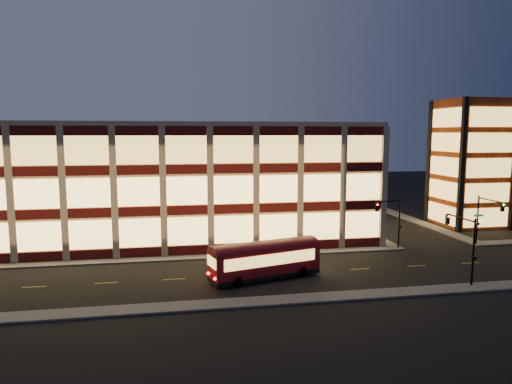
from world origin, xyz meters
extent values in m
plane|color=black|center=(0.00, 0.00, 0.00)|extent=(200.00, 200.00, 0.00)
cube|color=#514F4C|center=(-3.00, 1.00, 0.07)|extent=(54.00, 2.00, 0.15)
cube|color=#514F4C|center=(23.00, 17.00, 0.07)|extent=(2.00, 30.00, 0.15)
cube|color=#514F4C|center=(34.00, 17.00, 0.07)|extent=(2.00, 30.00, 0.15)
cube|color=#514F4C|center=(0.00, -13.00, 0.07)|extent=(100.00, 2.00, 0.15)
cube|color=tan|center=(-3.00, 17.00, 7.00)|extent=(50.00, 30.00, 14.00)
cube|color=tan|center=(-3.00, 17.00, 14.25)|extent=(50.40, 30.40, 0.50)
cube|color=#470C0A|center=(-3.00, 1.88, 0.65)|extent=(50.10, 0.25, 1.00)
cube|color=#FFD06B|center=(-3.00, 1.90, 2.75)|extent=(49.00, 0.20, 3.00)
cube|color=#470C0A|center=(22.12, 17.00, 0.65)|extent=(0.25, 30.10, 1.00)
cube|color=#FFD06B|center=(22.10, 17.00, 2.75)|extent=(0.20, 29.00, 3.00)
cube|color=#470C0A|center=(-3.00, 1.88, 5.05)|extent=(50.10, 0.25, 1.00)
cube|color=#FFD06B|center=(-3.00, 1.90, 7.15)|extent=(49.00, 0.20, 3.00)
cube|color=#470C0A|center=(22.12, 17.00, 5.05)|extent=(0.25, 30.10, 1.00)
cube|color=#FFD06B|center=(22.10, 17.00, 7.15)|extent=(0.20, 29.00, 3.00)
cube|color=#470C0A|center=(-3.00, 1.88, 9.45)|extent=(50.10, 0.25, 1.00)
cube|color=#FFD06B|center=(-3.00, 1.90, 11.55)|extent=(49.00, 0.20, 3.00)
cube|color=#470C0A|center=(22.12, 17.00, 9.45)|extent=(0.25, 30.10, 1.00)
cube|color=#FFD06B|center=(22.10, 17.00, 11.55)|extent=(0.20, 29.00, 3.00)
cube|color=#8C3814|center=(40.00, 12.00, 9.00)|extent=(8.00, 8.00, 18.00)
cube|color=black|center=(36.00, 8.00, 9.00)|extent=(0.60, 0.60, 18.00)
cube|color=black|center=(36.00, 16.00, 9.00)|extent=(0.60, 0.60, 18.00)
cube|color=black|center=(44.00, 16.00, 9.00)|extent=(0.60, 0.60, 18.00)
cube|color=#E5AD50|center=(40.00, 7.92, 1.80)|extent=(6.60, 0.16, 2.60)
cube|color=#E5AD50|center=(35.92, 12.00, 1.80)|extent=(0.16, 6.60, 2.60)
cube|color=#E5AD50|center=(40.00, 7.92, 5.20)|extent=(6.60, 0.16, 2.60)
cube|color=#E5AD50|center=(35.92, 12.00, 5.20)|extent=(0.16, 6.60, 2.60)
cube|color=#E5AD50|center=(40.00, 7.92, 8.60)|extent=(6.60, 0.16, 2.60)
cube|color=#E5AD50|center=(35.92, 12.00, 8.60)|extent=(0.16, 6.60, 2.60)
cube|color=#E5AD50|center=(40.00, 7.92, 12.00)|extent=(6.60, 0.16, 2.60)
cube|color=#E5AD50|center=(35.92, 12.00, 12.00)|extent=(0.16, 6.60, 2.60)
cube|color=#E5AD50|center=(40.00, 7.92, 15.40)|extent=(6.60, 0.16, 2.60)
cube|color=#E5AD50|center=(35.92, 12.00, 15.40)|extent=(0.16, 6.60, 2.60)
cylinder|color=black|center=(23.50, 0.80, 3.00)|extent=(0.18, 0.18, 6.00)
cylinder|color=black|center=(21.75, 0.05, 5.70)|extent=(3.56, 1.63, 0.14)
cube|color=black|center=(20.00, -0.70, 5.20)|extent=(0.32, 0.32, 0.95)
sphere|color=#FF0C05|center=(20.00, -0.88, 5.50)|extent=(0.20, 0.20, 0.20)
cube|color=black|center=(23.50, 0.60, 2.60)|extent=(0.25, 0.18, 0.28)
cylinder|color=black|center=(33.50, 0.80, 3.00)|extent=(0.18, 0.18, 6.00)
cylinder|color=black|center=(33.50, -1.20, 5.70)|extent=(0.14, 4.00, 0.14)
cube|color=black|center=(33.50, -3.20, 5.20)|extent=(0.32, 0.32, 0.95)
sphere|color=#0CFF26|center=(33.50, -3.38, 5.50)|extent=(0.20, 0.20, 0.20)
cube|color=black|center=(33.50, 0.60, 2.60)|extent=(0.25, 0.18, 0.28)
cube|color=#0C7226|center=(33.50, 0.65, 3.60)|extent=(1.20, 0.06, 0.28)
cylinder|color=black|center=(23.50, -12.50, 3.00)|extent=(0.18, 0.18, 6.00)
cylinder|color=black|center=(23.50, -10.50, 5.70)|extent=(0.14, 4.00, 0.14)
cube|color=black|center=(23.50, -8.50, 5.20)|extent=(0.32, 0.32, 0.95)
sphere|color=#FF0C05|center=(23.50, -8.68, 5.50)|extent=(0.20, 0.20, 0.20)
cube|color=black|center=(23.50, -12.70, 2.60)|extent=(0.25, 0.18, 0.28)
cube|color=maroon|center=(6.22, -7.10, 1.75)|extent=(10.62, 5.29, 2.37)
cube|color=black|center=(6.22, -7.10, 0.36)|extent=(10.62, 5.29, 0.36)
cylinder|color=black|center=(3.35, -9.08, 0.46)|extent=(0.98, 0.55, 0.93)
cylinder|color=black|center=(2.74, -6.90, 0.46)|extent=(0.98, 0.55, 0.93)
cylinder|color=black|center=(9.71, -7.29, 0.46)|extent=(0.98, 0.55, 0.93)
cylinder|color=black|center=(9.09, -5.11, 0.46)|extent=(0.98, 0.55, 0.93)
cube|color=#E5AD50|center=(6.58, -8.36, 2.06)|extent=(8.75, 2.53, 1.03)
cube|color=#E5AD50|center=(5.86, -5.83, 2.06)|extent=(8.75, 2.53, 1.03)
camera|label=1|loc=(-1.69, -46.93, 13.26)|focal=32.00mm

